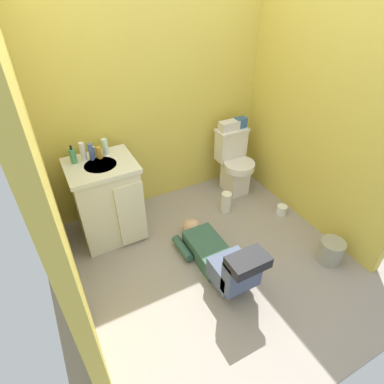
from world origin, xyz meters
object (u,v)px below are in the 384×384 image
toilet (234,163)px  bottle_white (83,152)px  soap_dispenser (73,156)px  bottle_blue (91,152)px  tissue_box (229,126)px  bottle_amber (99,153)px  paper_towel_roll (226,202)px  person_plumber (219,257)px  toiletry_bag (241,123)px  faucet (95,152)px  vanity_cabinet (108,200)px  bottle_clear (105,147)px  toilet_paper_roll (282,210)px  trash_can (331,251)px

toilet → bottle_white: bottle_white is taller
soap_dispenser → bottle_blue: (0.15, -0.02, 0.01)m
tissue_box → bottle_amber: size_ratio=2.03×
paper_towel_roll → person_plumber: bearing=-127.3°
bottle_amber → paper_towel_roll: bottle_amber is taller
person_plumber → toiletry_bag: (0.92, 1.09, 0.63)m
faucet → bottle_amber: 0.05m
vanity_cabinet → toiletry_bag: size_ratio=6.61×
bottle_clear → toilet_paper_roll: bottle_clear is taller
tissue_box → soap_dispenser: (-1.65, -0.05, 0.09)m
vanity_cabinet → person_plumber: bearing=-53.3°
toilet → toilet_paper_roll: size_ratio=6.82×
bottle_clear → toilet_paper_roll: bearing=-23.4°
vanity_cabinet → toiletry_bag: toiletry_bag is taller
tissue_box → bottle_amber: bearing=-177.2°
toiletry_bag → soap_dispenser: 1.80m
soap_dispenser → trash_can: (1.85, -1.41, -0.78)m
tissue_box → soap_dispenser: soap_dispenser is taller
tissue_box → trash_can: 1.62m
vanity_cabinet → trash_can: bearing=-37.8°
vanity_cabinet → bottle_clear: bearing=55.9°
faucet → trash_can: bearing=-40.8°
bottle_clear → bottle_blue: bearing=-167.6°
toilet → tissue_box: 0.44m
toilet → person_plumber: (-0.82, -1.00, -0.19)m
faucet → tissue_box: faucet is taller
bottle_white → toilet_paper_roll: size_ratio=1.53×
bottle_white → bottle_amber: 0.14m
vanity_cabinet → toiletry_bag: (1.60, 0.17, 0.39)m
tissue_box → bottle_blue: (-1.49, -0.07, 0.10)m
toilet_paper_roll → toilet: bearing=108.5°
bottle_clear → paper_towel_roll: bearing=-18.7°
tissue_box → paper_towel_roll: 0.84m
toiletry_bag → person_plumber: bearing=-130.3°
soap_dispenser → trash_can: size_ratio=0.75×
bottle_blue → bottle_amber: (0.07, -0.00, -0.02)m
vanity_cabinet → soap_dispenser: size_ratio=4.94×
faucet → bottle_white: (-0.10, -0.02, 0.03)m
toilet → toiletry_bag: 0.46m
toiletry_bag → bottle_blue: size_ratio=0.81×
bottle_white → bottle_clear: 0.20m
vanity_cabinet → bottle_amber: bearing=75.9°
toiletry_bag → bottle_amber: size_ratio=1.15×
toilet → faucet: 1.59m
person_plumber → faucet: bearing=122.9°
vanity_cabinet → toilet_paper_roll: 1.84m
vanity_cabinet → bottle_amber: (0.03, 0.10, 0.46)m
bottle_blue → soap_dispenser: bearing=173.5°
soap_dispenser → toilet_paper_roll: 2.20m
toilet → faucet: (-1.50, 0.06, 0.50)m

